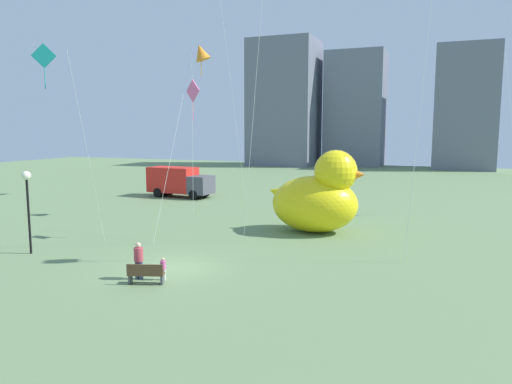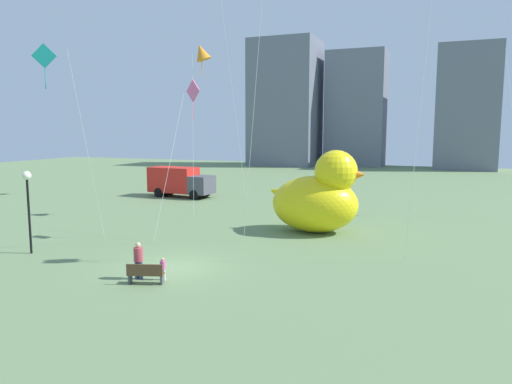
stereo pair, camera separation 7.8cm
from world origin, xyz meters
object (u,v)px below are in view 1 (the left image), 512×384
(lamppost, at_px, (27,191))
(kite_pink, at_px, (191,97))
(person_child, at_px, (163,268))
(park_bench, at_px, (146,274))
(box_truck, at_px, (179,182))
(giant_inflatable_duck, at_px, (318,197))
(person_adult, at_px, (139,259))
(kite_orange, at_px, (201,53))
(kite_teal, at_px, (47,65))

(lamppost, distance_m, kite_pink, 10.14)
(person_child, bearing_deg, park_bench, -113.69)
(park_bench, height_order, box_truck, box_truck)
(kite_pink, bearing_deg, box_truck, 123.60)
(giant_inflatable_duck, relative_size, lamppost, 1.45)
(person_adult, bearing_deg, box_truck, 117.09)
(park_bench, distance_m, kite_orange, 19.55)
(park_bench, distance_m, kite_teal, 12.78)
(person_child, distance_m, giant_inflatable_duck, 12.70)
(park_bench, height_order, giant_inflatable_duck, giant_inflatable_duck)
(person_adult, xyz_separation_m, kite_pink, (-1.60, 7.68, 7.44))
(person_child, relative_size, kite_teal, 0.09)
(giant_inflatable_duck, distance_m, box_truck, 19.58)
(person_child, relative_size, lamppost, 0.23)
(lamppost, height_order, box_truck, lamppost)
(person_child, bearing_deg, box_truck, 119.43)
(person_adult, relative_size, kite_teal, 0.15)
(kite_orange, relative_size, kite_teal, 1.16)
(person_adult, height_order, lamppost, lamppost)
(kite_pink, relative_size, kite_teal, 0.85)
(person_child, height_order, giant_inflatable_duck, giant_inflatable_duck)
(kite_orange, bearing_deg, lamppost, -104.50)
(person_adult, height_order, giant_inflatable_duck, giant_inflatable_duck)
(park_bench, bearing_deg, kite_teal, 157.74)
(person_child, distance_m, kite_teal, 12.77)
(park_bench, xyz_separation_m, lamppost, (-8.58, 2.00, 2.86))
(kite_orange, distance_m, kite_teal, 12.15)
(park_bench, height_order, kite_orange, kite_orange)
(kite_pink, xyz_separation_m, kite_teal, (-5.75, -4.88, 1.50))
(person_child, height_order, box_truck, box_truck)
(giant_inflatable_duck, bearing_deg, kite_pink, -143.90)
(kite_orange, bearing_deg, park_bench, -70.65)
(lamppost, bearing_deg, park_bench, -13.15)
(person_adult, relative_size, giant_inflatable_duck, 0.26)
(giant_inflatable_duck, xyz_separation_m, box_truck, (-16.47, 10.55, -0.77))
(box_truck, height_order, kite_teal, kite_teal)
(box_truck, bearing_deg, person_child, -60.57)
(lamppost, bearing_deg, box_truck, 100.10)
(park_bench, xyz_separation_m, kite_pink, (-2.29, 8.17, 7.87))
(giant_inflatable_duck, relative_size, kite_orange, 0.50)
(kite_teal, bearing_deg, person_child, -16.57)
(kite_pink, bearing_deg, lamppost, -135.58)
(lamppost, distance_m, kite_orange, 15.89)
(person_child, distance_m, lamppost, 9.44)
(lamppost, height_order, kite_orange, kite_orange)
(person_child, relative_size, giant_inflatable_duck, 0.16)
(person_adult, distance_m, lamppost, 8.40)
(lamppost, bearing_deg, giant_inflatable_duck, 40.49)
(park_bench, xyz_separation_m, person_child, (0.35, 0.79, 0.07))
(giant_inflatable_duck, bearing_deg, lamppost, -139.51)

